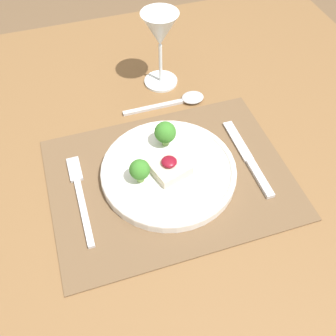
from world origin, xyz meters
The scene contains 8 objects.
ground_plane centered at (0.00, 0.00, 0.00)m, with size 8.00×8.00×0.00m, color brown.
dining_table centered at (0.00, 0.00, 0.66)m, with size 1.24×1.23×0.75m.
placemat centered at (0.00, 0.00, 0.75)m, with size 0.46×0.35×0.00m, color brown.
dinner_plate centered at (0.00, 0.01, 0.77)m, with size 0.26×0.26×0.07m.
fork centered at (-0.17, 0.02, 0.75)m, with size 0.02×0.21×0.01m.
knife centered at (0.16, -0.01, 0.75)m, with size 0.02×0.21×0.01m.
spoon centered at (0.10, 0.20, 0.75)m, with size 0.19×0.04×0.01m.
wine_glass_near centered at (0.07, 0.29, 0.88)m, with size 0.08×0.08×0.18m.
Camera 1 is at (-0.15, -0.44, 1.35)m, focal length 42.00 mm.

